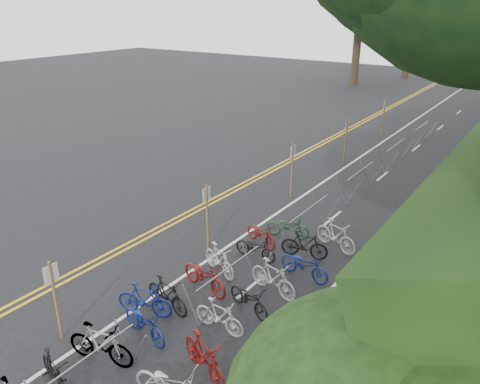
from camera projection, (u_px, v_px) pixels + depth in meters
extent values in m
plane|color=black|center=(80.00, 317.00, 13.06)|extent=(120.00, 120.00, 0.00)
cube|color=gold|center=(229.00, 190.00, 21.81)|extent=(0.12, 80.00, 0.01)
cube|color=gold|center=(234.00, 192.00, 21.65)|extent=(0.12, 80.00, 0.01)
cube|color=silver|center=(288.00, 206.00, 20.14)|extent=(0.12, 80.00, 0.01)
cube|color=silver|center=(383.00, 231.00, 17.92)|extent=(0.12, 80.00, 0.01)
cube|color=silver|center=(251.00, 286.00, 14.47)|extent=(0.10, 1.60, 0.01)
cube|color=silver|center=(333.00, 218.00, 19.03)|extent=(0.10, 1.60, 0.01)
cube|color=silver|center=(382.00, 176.00, 23.59)|extent=(0.10, 1.60, 0.01)
cube|color=silver|center=(416.00, 148.00, 28.16)|extent=(0.10, 1.60, 0.01)
cube|color=silver|center=(440.00, 128.00, 32.72)|extent=(0.10, 1.60, 0.01)
cube|color=silver|center=(459.00, 112.00, 37.29)|extent=(0.10, 1.60, 0.01)
cube|color=maroon|center=(412.00, 215.00, 19.16)|extent=(0.25, 28.00, 0.10)
cube|color=#382819|center=(476.00, 156.00, 26.39)|extent=(1.40, 44.00, 0.16)
ellipsoid|color=#284C19|center=(372.00, 324.00, 11.15)|extent=(2.00, 2.80, 1.60)
ellipsoid|color=#284C19|center=(457.00, 234.00, 14.34)|extent=(2.60, 3.64, 2.08)
ellipsoid|color=#284C19|center=(401.00, 271.00, 13.59)|extent=(1.80, 2.52, 1.44)
cylinder|color=#2D2319|center=(356.00, 55.00, 48.63)|extent=(0.82, 0.82, 6.01)
cylinder|color=#2D2319|center=(408.00, 53.00, 53.22)|extent=(0.80, 0.80, 5.54)
ellipsoid|color=black|center=(414.00, 6.00, 51.36)|extent=(7.19, 7.19, 6.83)
cylinder|color=gray|center=(88.00, 356.00, 10.12)|extent=(0.05, 2.58, 0.05)
cylinder|color=gray|center=(124.00, 340.00, 11.37)|extent=(0.53, 0.04, 1.04)
cylinder|color=gray|center=(140.00, 349.00, 11.07)|extent=(0.53, 0.04, 1.04)
cylinder|color=gray|center=(230.00, 267.00, 13.33)|extent=(0.05, 3.00, 0.05)
cylinder|color=gray|center=(191.00, 305.00, 12.63)|extent=(0.58, 0.04, 1.13)
cylinder|color=gray|center=(207.00, 312.00, 12.33)|extent=(0.58, 0.04, 1.13)
cylinder|color=gray|center=(249.00, 261.00, 14.76)|extent=(0.58, 0.04, 1.13)
cylinder|color=gray|center=(264.00, 266.00, 14.46)|extent=(0.58, 0.04, 1.13)
cylinder|color=gray|center=(310.00, 208.00, 17.13)|extent=(0.05, 3.00, 0.05)
cylinder|color=gray|center=(283.00, 235.00, 16.43)|extent=(0.58, 0.04, 1.13)
cylinder|color=gray|center=(297.00, 239.00, 16.13)|extent=(0.58, 0.04, 1.13)
cylinder|color=gray|center=(319.00, 208.00, 18.56)|extent=(0.58, 0.04, 1.13)
cylinder|color=gray|center=(332.00, 211.00, 18.26)|extent=(0.58, 0.04, 1.13)
cylinder|color=gray|center=(361.00, 171.00, 20.93)|extent=(0.05, 3.00, 0.05)
cylinder|color=gray|center=(341.00, 191.00, 20.23)|extent=(0.58, 0.04, 1.13)
cylinder|color=gray|center=(353.00, 194.00, 19.94)|extent=(0.58, 0.04, 1.13)
cylinder|color=gray|center=(365.00, 173.00, 22.36)|extent=(0.58, 0.04, 1.13)
cylinder|color=gray|center=(376.00, 175.00, 22.07)|extent=(0.58, 0.04, 1.13)
cylinder|color=gray|center=(396.00, 145.00, 24.74)|extent=(0.05, 3.00, 0.05)
cylinder|color=gray|center=(380.00, 161.00, 24.04)|extent=(0.58, 0.04, 1.13)
cylinder|color=gray|center=(391.00, 163.00, 23.74)|extent=(0.58, 0.04, 1.13)
cylinder|color=gray|center=(397.00, 148.00, 26.17)|extent=(0.58, 0.04, 1.13)
cylinder|color=gray|center=(408.00, 150.00, 25.87)|extent=(0.58, 0.04, 1.13)
cylinder|color=gray|center=(422.00, 126.00, 28.54)|extent=(0.05, 3.00, 0.05)
cylinder|color=gray|center=(409.00, 139.00, 27.84)|extent=(0.58, 0.04, 1.13)
cylinder|color=gray|center=(419.00, 141.00, 27.54)|extent=(0.58, 0.04, 1.13)
cylinder|color=gray|center=(422.00, 130.00, 29.97)|extent=(0.58, 0.04, 1.13)
cylinder|color=gray|center=(431.00, 131.00, 29.67)|extent=(0.58, 0.04, 1.13)
cylinder|color=brown|center=(56.00, 301.00, 11.84)|extent=(0.08, 0.08, 2.28)
cube|color=silver|center=(51.00, 274.00, 11.54)|extent=(0.02, 0.40, 0.50)
cylinder|color=brown|center=(207.00, 219.00, 16.08)|extent=(0.08, 0.08, 2.50)
cube|color=silver|center=(207.00, 194.00, 15.74)|extent=(0.02, 0.40, 0.50)
cylinder|color=brown|center=(292.00, 171.00, 20.64)|extent=(0.08, 0.08, 2.50)
cube|color=silver|center=(293.00, 151.00, 20.30)|extent=(0.02, 0.40, 0.50)
cylinder|color=brown|center=(346.00, 140.00, 25.21)|extent=(0.08, 0.08, 2.50)
cube|color=silver|center=(347.00, 124.00, 24.87)|extent=(0.02, 0.40, 0.50)
cylinder|color=brown|center=(383.00, 119.00, 29.77)|extent=(0.08, 0.08, 2.50)
cube|color=silver|center=(385.00, 105.00, 29.43)|extent=(0.02, 0.40, 0.50)
imported|color=navy|center=(144.00, 299.00, 12.97)|extent=(0.95, 1.74, 1.01)
imported|color=black|center=(54.00, 373.00, 10.42)|extent=(0.89, 1.69, 0.98)
imported|color=slate|center=(100.00, 344.00, 11.22)|extent=(0.95, 1.89, 1.09)
imported|color=#9E9EA3|center=(171.00, 384.00, 10.11)|extent=(0.97, 1.94, 0.97)
imported|color=navy|center=(145.00, 322.00, 12.13)|extent=(0.90, 1.81, 0.91)
imported|color=maroon|center=(204.00, 357.00, 10.82)|extent=(1.14, 1.88, 1.09)
imported|color=black|center=(167.00, 294.00, 13.20)|extent=(0.70, 1.74, 1.02)
imported|color=beige|center=(219.00, 316.00, 12.35)|extent=(0.47, 1.56, 0.94)
imported|color=maroon|center=(205.00, 276.00, 14.13)|extent=(1.00, 1.96, 0.98)
imported|color=black|center=(249.00, 298.00, 13.16)|extent=(1.01, 1.71, 0.85)
imported|color=beige|center=(219.00, 260.00, 14.98)|extent=(1.02, 1.73, 1.00)
imported|color=#9E9EA3|center=(273.00, 278.00, 13.93)|extent=(0.87, 1.86, 1.08)
imported|color=black|center=(256.00, 247.00, 15.90)|extent=(0.56, 1.59, 0.83)
imported|color=navy|center=(304.00, 265.00, 14.76)|extent=(0.83, 1.83, 0.93)
imported|color=maroon|center=(261.00, 234.00, 16.84)|extent=(1.06, 1.69, 0.84)
imported|color=black|center=(304.00, 245.00, 15.93)|extent=(0.85, 1.69, 0.98)
imported|color=#144C1E|center=(288.00, 226.00, 17.37)|extent=(0.95, 1.70, 0.85)
imported|color=#9E9EA3|center=(336.00, 235.00, 16.47)|extent=(1.05, 1.87, 1.08)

